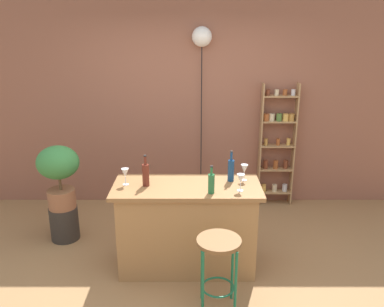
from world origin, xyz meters
The scene contains 14 objects.
ground centered at (0.00, 0.00, 0.00)m, with size 12.00×12.00×0.00m, color olive.
back_wall centered at (0.00, 1.95, 1.40)m, with size 6.40×0.10×2.80m, color #8C5642.
kitchen_counter centered at (0.00, 0.30, 0.45)m, with size 1.43×0.61×0.89m.
bar_stool centered at (0.27, -0.35, 0.52)m, with size 0.37×0.37×0.68m.
spice_shelf centered at (1.18, 1.81, 0.86)m, with size 0.47×0.14×1.66m.
plant_stool centered at (-1.41, 0.85, 0.20)m, with size 0.32×0.32×0.39m, color #2D2823.
potted_plant centered at (-1.41, 0.85, 0.84)m, with size 0.46×0.42×0.72m.
bottle_olive_oil centered at (0.43, 0.42, 1.01)m, with size 0.06×0.06×0.31m.
bottle_wine_red centered at (-0.39, 0.30, 1.01)m, with size 0.07×0.07×0.31m.
bottle_spirits_clear centered at (0.23, 0.12, 0.99)m, with size 0.06×0.06×0.27m.
wine_glass_left centered at (0.50, 0.17, 1.01)m, with size 0.07×0.07×0.16m.
wine_glass_center centered at (0.57, 0.43, 1.01)m, with size 0.07×0.07×0.16m.
wine_glass_right centered at (-0.59, 0.32, 1.01)m, with size 0.07×0.07×0.16m.
pendant_globe_light centered at (0.17, 1.84, 2.20)m, with size 0.25×0.25×2.34m.
Camera 1 is at (0.05, -3.24, 2.37)m, focal length 37.21 mm.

